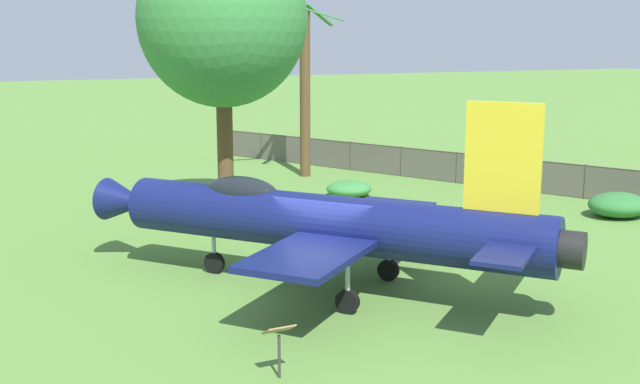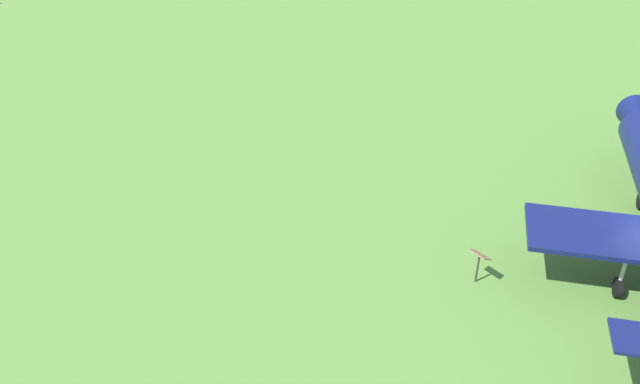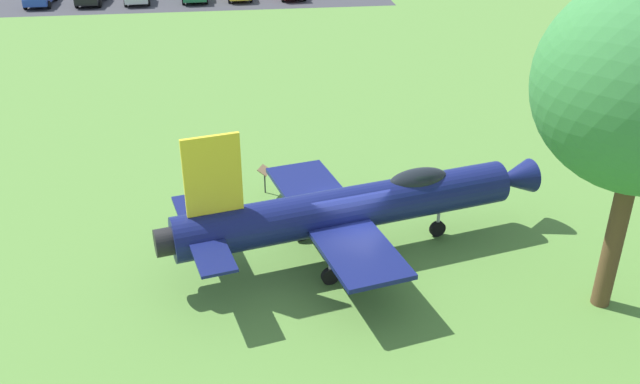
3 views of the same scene
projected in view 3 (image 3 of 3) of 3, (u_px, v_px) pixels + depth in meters
ground_plane at (347, 254)px, 24.38m from camera, size 200.00×200.00×0.00m
parking_strip at (167, 1)px, 59.23m from camera, size 36.86×26.62×0.00m
display_jet at (357, 206)px, 23.61m from camera, size 11.51×11.22×5.19m
info_plaque at (265, 174)px, 28.06m from camera, size 0.44×0.63×1.14m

